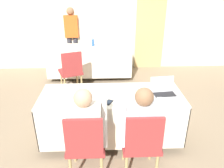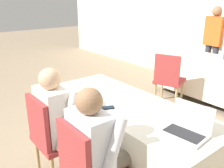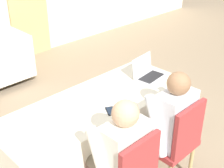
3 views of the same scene
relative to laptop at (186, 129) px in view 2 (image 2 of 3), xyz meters
The scene contains 12 objects.
ground_plane 1.07m from the laptop, behind, with size 24.00×24.00×0.00m, color gray.
conference_table_near 0.75m from the laptop, behind, with size 1.95×0.75×0.76m.
conference_table_far 2.68m from the laptop, 115.27° to the left, with size 1.95×0.75×0.76m.
laptop is the anchor object (origin of this frame).
cell_phone 0.78m from the laptop, 165.59° to the right, with size 0.13×0.15×0.01m.
paper_beside_laptop 1.32m from the laptop, behind, with size 0.30×0.35×0.00m.
paper_centre_table 0.78m from the laptop, behind, with size 0.32×0.36×0.00m.
chair_near_left 1.25m from the laptop, 147.59° to the right, with size 0.44×0.44×0.91m.
chair_far_spare 2.22m from the laptop, 132.44° to the left, with size 0.57×0.57×0.91m.
person_checkered_shirt 1.17m from the laptop, 151.89° to the right, with size 0.50×0.52×1.17m.
person_white_shirt 0.69m from the laptop, 125.52° to the right, with size 0.50×0.52×1.17m.
person_red_shirt 3.49m from the laptop, 117.69° to the left, with size 0.34×0.21×1.59m.
Camera 2 is at (1.68, -1.53, 1.77)m, focal length 40.00 mm.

